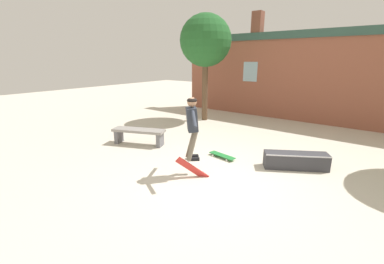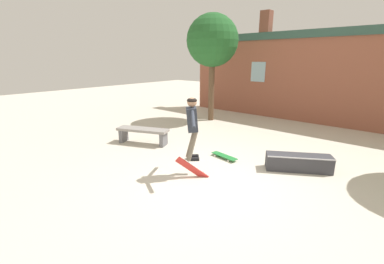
% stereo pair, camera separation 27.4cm
% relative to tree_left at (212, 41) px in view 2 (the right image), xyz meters
% --- Properties ---
extents(ground_plane, '(40.00, 40.00, 0.00)m').
position_rel_tree_left_xyz_m(ground_plane, '(3.48, -4.84, -3.33)').
color(ground_plane, beige).
extents(building_backdrop, '(12.46, 0.52, 4.68)m').
position_rel_tree_left_xyz_m(building_backdrop, '(3.45, 2.45, -1.37)').
color(building_backdrop, '#93513D').
rests_on(building_backdrop, ground_plane).
extents(tree_left, '(2.14, 2.14, 4.43)m').
position_rel_tree_left_xyz_m(tree_left, '(0.00, 0.00, 0.00)').
color(tree_left, brown).
rests_on(tree_left, ground_plane).
extents(park_bench, '(1.72, 1.07, 0.50)m').
position_rel_tree_left_xyz_m(park_bench, '(0.32, -4.10, -2.96)').
color(park_bench, gray).
rests_on(park_bench, ground_plane).
extents(skate_ledge, '(1.52, 1.14, 0.40)m').
position_rel_tree_left_xyz_m(skate_ledge, '(4.84, -2.96, -3.13)').
color(skate_ledge, '#38383D').
rests_on(skate_ledge, ground_plane).
extents(skater, '(0.96, 1.00, 1.44)m').
position_rel_tree_left_xyz_m(skater, '(3.04, -4.84, -2.07)').
color(skater, '#282D38').
extents(skateboard_flipping, '(0.66, 0.46, 0.63)m').
position_rel_tree_left_xyz_m(skateboard_flipping, '(3.10, -4.92, -3.12)').
color(skateboard_flipping, red).
extents(skateboard_resting, '(0.82, 0.34, 0.08)m').
position_rel_tree_left_xyz_m(skateboard_resting, '(3.03, -3.47, -3.26)').
color(skateboard_resting, '#237F38').
rests_on(skateboard_resting, ground_plane).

